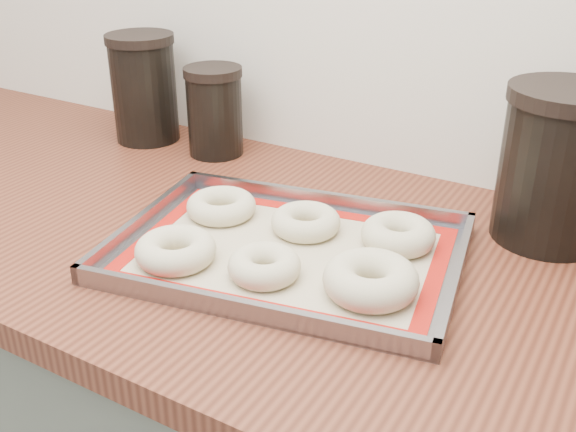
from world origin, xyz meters
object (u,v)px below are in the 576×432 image
Objects in this scene: bagel_front_mid at (264,266)px; canister_right at (558,165)px; baking_tray at (288,251)px; bagel_front_right at (371,280)px; bagel_back_right at (398,235)px; canister_mid at (215,111)px; bagel_front_left at (176,250)px; canister_left at (144,88)px; bagel_back_mid at (306,222)px; bagel_back_left at (221,206)px.

canister_right reaches higher than bagel_front_mid.
canister_right is at bearing 38.94° from baking_tray.
bagel_front_mid is at bearing -132.86° from canister_right.
bagel_front_right is at bearing 13.71° from bagel_front_mid.
baking_tray is 0.15m from bagel_back_right.
canister_mid is 0.60m from canister_right.
bagel_back_right reaches higher than bagel_front_left.
bagel_front_mid is 0.14m from bagel_front_right.
canister_mid is 0.74× the size of canister_right.
canister_left reaches higher than baking_tray.
canister_left is (-0.48, 0.26, 0.10)m from baking_tray.
bagel_back_right is at bearing 97.47° from bagel_front_right.
bagel_front_right is at bearing -35.04° from bagel_back_mid.
bagel_front_right is at bearing -118.97° from canister_right.
canister_right reaches higher than bagel_back_mid.
canister_right is at bearing -2.07° from canister_left.
baking_tray is 5.47× the size of bagel_front_mid.
canister_mid reaches higher than bagel_back_right.
baking_tray is 0.39m from canister_right.
bagel_back_right is (-0.02, 0.13, -0.00)m from bagel_front_right.
bagel_front_right reaches higher than baking_tray.
baking_tray is at bearing -82.23° from bagel_back_mid.
bagel_front_left is 0.12m from bagel_front_mid.
baking_tray is at bearing 40.05° from bagel_front_left.
canister_left is (-0.33, 0.22, 0.08)m from bagel_back_left.
canister_left is (-0.36, 0.36, 0.08)m from bagel_front_left.
bagel_front_right is at bearing -82.53° from bagel_back_right.
bagel_back_mid is 0.61× the size of canister_mid.
bagel_back_left is at bearing 101.44° from bagel_front_left.
bagel_front_mid is at bearing -83.39° from bagel_back_mid.
canister_right is (0.29, 0.23, 0.10)m from baking_tray.
canister_right is (0.77, -0.03, 0.01)m from canister_left.
bagel_back_mid is at bearing 56.75° from bagel_front_left.
bagel_front_left is 0.52× the size of canister_left.
bagel_back_left is 0.14m from bagel_back_mid.
bagel_front_right is (0.13, 0.03, 0.00)m from bagel_front_mid.
bagel_front_mid is 0.20m from bagel_back_right.
bagel_back_left is 0.48m from canister_right.
bagel_back_mid is at bearing 144.96° from bagel_front_right.
bagel_back_right is 0.47× the size of canister_right.
canister_left reaches higher than bagel_front_left.
bagel_back_right is 0.63× the size of canister_mid.
bagel_front_left is 0.53m from canister_right.
bagel_back_mid is 0.49× the size of canister_left.
bagel_front_mid reaches higher than bagel_back_mid.
baking_tray is 4.77× the size of bagel_front_left.
canister_left reaches higher than bagel_back_left.
canister_left is at bearing 151.13° from baking_tray.
bagel_back_right reaches higher than bagel_back_mid.
canister_left is at bearing 177.93° from canister_right.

